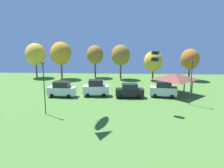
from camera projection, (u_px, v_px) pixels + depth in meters
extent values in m
cube|color=black|center=(155.00, 53.00, 29.57)|extent=(1.03, 1.03, 0.42)
cube|color=black|center=(155.00, 59.00, 29.75)|extent=(1.03, 1.03, 0.42)
cylinder|color=green|center=(153.00, 56.00, 29.33)|extent=(0.02, 0.02, 1.23)
cylinder|color=green|center=(158.00, 56.00, 29.30)|extent=(0.02, 0.02, 1.23)
cylinder|color=green|center=(152.00, 56.00, 30.02)|extent=(0.02, 0.02, 1.23)
cylinder|color=green|center=(158.00, 56.00, 29.99)|extent=(0.02, 0.02, 1.23)
cube|color=silver|center=(62.00, 91.00, 38.12)|extent=(4.56, 2.07, 1.28)
cube|color=#1E232D|center=(62.00, 84.00, 37.89)|extent=(2.55, 1.79, 0.90)
cylinder|color=black|center=(69.00, 96.00, 37.24)|extent=(0.65, 0.26, 0.64)
cylinder|color=black|center=(72.00, 94.00, 38.95)|extent=(0.65, 0.26, 0.64)
cylinder|color=black|center=(52.00, 96.00, 37.56)|extent=(0.65, 0.26, 0.64)
cylinder|color=black|center=(56.00, 93.00, 39.27)|extent=(0.65, 0.26, 0.64)
cube|color=silver|center=(96.00, 90.00, 38.55)|extent=(4.25, 1.98, 1.39)
cube|color=#1E232D|center=(96.00, 83.00, 38.30)|extent=(2.38, 1.73, 0.98)
cylinder|color=black|center=(104.00, 95.00, 37.87)|extent=(0.65, 0.26, 0.64)
cylinder|color=black|center=(104.00, 93.00, 39.56)|extent=(0.65, 0.26, 0.64)
cylinder|color=black|center=(88.00, 95.00, 37.84)|extent=(0.65, 0.26, 0.64)
cylinder|color=black|center=(89.00, 93.00, 39.53)|extent=(0.65, 0.26, 0.64)
cube|color=black|center=(130.00, 92.00, 37.58)|extent=(4.53, 1.94, 1.13)
cube|color=#1E232D|center=(130.00, 86.00, 37.37)|extent=(2.52, 1.70, 0.79)
cylinder|color=black|center=(139.00, 97.00, 36.87)|extent=(0.65, 0.25, 0.64)
cylinder|color=black|center=(138.00, 94.00, 38.53)|extent=(0.65, 0.25, 0.64)
cylinder|color=black|center=(121.00, 97.00, 36.86)|extent=(0.65, 0.25, 0.64)
cylinder|color=black|center=(121.00, 94.00, 38.53)|extent=(0.65, 0.25, 0.64)
cube|color=silver|center=(164.00, 91.00, 37.93)|extent=(4.39, 2.27, 1.32)
cube|color=#1E232D|center=(164.00, 84.00, 37.69)|extent=(2.50, 1.88, 0.92)
cylinder|color=black|center=(172.00, 97.00, 37.01)|extent=(0.66, 0.30, 0.64)
cylinder|color=black|center=(171.00, 94.00, 38.65)|extent=(0.66, 0.30, 0.64)
cylinder|color=black|center=(155.00, 96.00, 37.48)|extent=(0.66, 0.30, 0.64)
cylinder|color=black|center=(155.00, 93.00, 39.13)|extent=(0.66, 0.30, 0.64)
cylinder|color=brown|center=(163.00, 90.00, 37.23)|extent=(0.20, 0.20, 2.60)
cylinder|color=brown|center=(192.00, 90.00, 37.01)|extent=(0.20, 0.20, 2.60)
cylinder|color=brown|center=(159.00, 84.00, 41.81)|extent=(0.20, 0.20, 2.60)
cylinder|color=brown|center=(184.00, 84.00, 41.59)|extent=(0.20, 0.20, 2.60)
pyramid|color=brown|center=(175.00, 76.00, 39.03)|extent=(5.76, 6.06, 1.00)
cylinder|color=#2D2D33|center=(44.00, 90.00, 29.42)|extent=(0.12, 0.12, 6.39)
cube|color=#4C4C51|center=(43.00, 63.00, 28.72)|extent=(0.36, 0.20, 0.24)
cylinder|color=#2D2D33|center=(191.00, 84.00, 33.41)|extent=(0.12, 0.12, 6.17)
cube|color=#4C4C51|center=(193.00, 61.00, 32.72)|extent=(0.36, 0.20, 0.24)
cylinder|color=brown|center=(36.00, 69.00, 54.52)|extent=(0.36, 0.36, 3.65)
ellipsoid|color=gold|center=(35.00, 54.00, 53.77)|extent=(4.53, 4.53, 4.98)
cylinder|color=brown|center=(62.00, 70.00, 52.95)|extent=(0.36, 0.36, 3.94)
ellipsoid|color=gold|center=(61.00, 53.00, 52.16)|extent=(4.61, 4.61, 5.07)
cylinder|color=brown|center=(95.00, 69.00, 54.50)|extent=(0.36, 0.36, 3.80)
ellipsoid|color=olive|center=(95.00, 55.00, 53.79)|extent=(3.81, 3.81, 4.19)
cylinder|color=brown|center=(121.00, 70.00, 52.63)|extent=(0.36, 0.36, 3.78)
ellipsoid|color=olive|center=(121.00, 55.00, 51.91)|extent=(4.09, 4.09, 4.50)
cylinder|color=brown|center=(153.00, 74.00, 51.31)|extent=(0.36, 0.36, 2.59)
ellipsoid|color=gold|center=(153.00, 61.00, 50.71)|extent=(4.02, 4.02, 4.42)
cylinder|color=brown|center=(189.00, 73.00, 51.37)|extent=(0.36, 0.36, 3.10)
ellipsoid|color=#BC6623|center=(190.00, 59.00, 50.72)|extent=(3.96, 3.96, 4.36)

